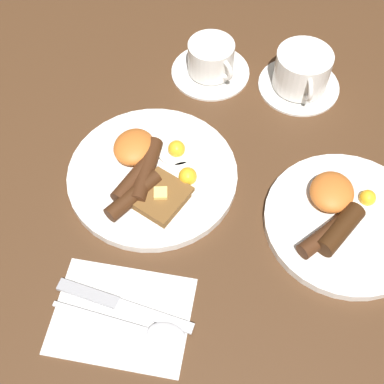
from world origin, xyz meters
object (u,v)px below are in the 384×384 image
at_px(breakfast_plate_near, 151,173).
at_px(teacup_near, 211,61).
at_px(breakfast_plate_far, 344,217).
at_px(knife, 117,303).
at_px(teacup_far, 302,73).
at_px(spoon, 153,332).

distance_m(breakfast_plate_near, teacup_near, 0.26).
relative_size(breakfast_plate_near, teacup_near, 1.88).
bearing_deg(breakfast_plate_far, knife, -51.63).
xyz_separation_m(breakfast_plate_near, teacup_far, (-0.27, 0.19, 0.02)).
bearing_deg(knife, spoon, -19.18).
xyz_separation_m(breakfast_plate_near, teacup_near, (-0.25, 0.03, 0.01)).
bearing_deg(teacup_far, spoon, -11.82).
height_order(teacup_near, teacup_far, teacup_far).
bearing_deg(breakfast_plate_far, teacup_near, -132.20).
bearing_deg(breakfast_plate_near, teacup_near, 173.75).
xyz_separation_m(teacup_near, spoon, (0.49, 0.06, -0.02)).
bearing_deg(teacup_near, breakfast_plate_far, 47.80).
bearing_deg(teacup_far, breakfast_plate_near, -35.53).
bearing_deg(knife, breakfast_plate_far, 41.10).
relative_size(breakfast_plate_far, knife, 1.24).
relative_size(breakfast_plate_near, teacup_far, 1.85).
bearing_deg(teacup_near, teacup_far, 93.79).
bearing_deg(teacup_near, knife, -0.64).
distance_m(teacup_far, spoon, 0.52).
height_order(breakfast_plate_near, teacup_far, teacup_far).
distance_m(breakfast_plate_near, knife, 0.22).
distance_m(teacup_near, knife, 0.47).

